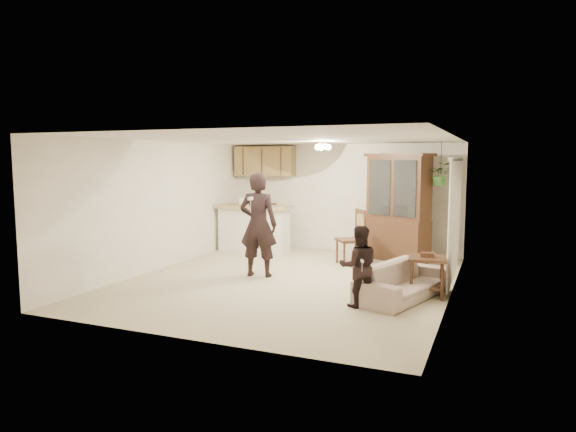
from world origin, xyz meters
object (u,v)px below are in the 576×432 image
at_px(sofa, 404,275).
at_px(china_hutch, 398,208).
at_px(adult, 258,228).
at_px(chair_bar, 263,238).
at_px(child, 359,261).
at_px(side_table, 427,276).
at_px(chair_hutch_right, 386,244).
at_px(chair_hutch_left, 350,249).

relative_size(sofa, china_hutch, 0.82).
bearing_deg(adult, china_hutch, -138.65).
xyz_separation_m(sofa, chair_bar, (-3.73, 2.84, -0.05)).
relative_size(child, side_table, 1.93).
xyz_separation_m(side_table, chair_hutch_right, (-1.27, 3.08, -0.06)).
relative_size(adult, child, 1.33).
xyz_separation_m(adult, china_hutch, (2.09, 2.49, 0.22)).
bearing_deg(adult, chair_bar, -75.44).
relative_size(sofa, chair_bar, 1.67).
bearing_deg(chair_hutch_left, adult, -74.87).
height_order(sofa, chair_hutch_left, chair_hutch_left).
distance_m(side_table, chair_bar, 4.79).
relative_size(chair_bar, chair_hutch_right, 1.18).
distance_m(adult, chair_hutch_left, 2.18).
distance_m(child, side_table, 1.34).
bearing_deg(child, sofa, -150.39).
xyz_separation_m(china_hutch, side_table, (0.96, -2.74, -0.80)).
height_order(chair_bar, chair_hutch_left, chair_hutch_left).
bearing_deg(chair_hutch_right, chair_bar, -12.75).
height_order(china_hutch, chair_bar, china_hutch).
distance_m(child, chair_bar, 4.79).
distance_m(adult, side_table, 3.12).
relative_size(side_table, chair_hutch_right, 0.74).
xyz_separation_m(sofa, side_table, (0.32, 0.27, -0.04)).
xyz_separation_m(child, side_table, (0.85, 0.97, -0.35)).
distance_m(adult, china_hutch, 3.26).
bearing_deg(chair_hutch_right, adult, 34.61).
xyz_separation_m(sofa, chair_hutch_right, (-0.96, 3.35, -0.10)).
bearing_deg(sofa, adult, 97.27).
relative_size(child, chair_hutch_left, 1.19).
bearing_deg(chair_bar, adult, -58.85).
bearing_deg(side_table, adult, 175.37).
bearing_deg(side_table, sofa, -139.41).
relative_size(child, chair_hutch_right, 1.42).
xyz_separation_m(china_hutch, chair_hutch_right, (-0.31, 0.35, -0.85)).
height_order(adult, china_hutch, china_hutch).
bearing_deg(chair_bar, chair_hutch_left, -7.95).
height_order(sofa, side_table, sofa).
bearing_deg(chair_bar, side_table, -24.39).
xyz_separation_m(chair_bar, chair_hutch_left, (2.27, -0.65, 0.00)).
bearing_deg(child, china_hutch, -111.55).
bearing_deg(adult, side_table, 166.79).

